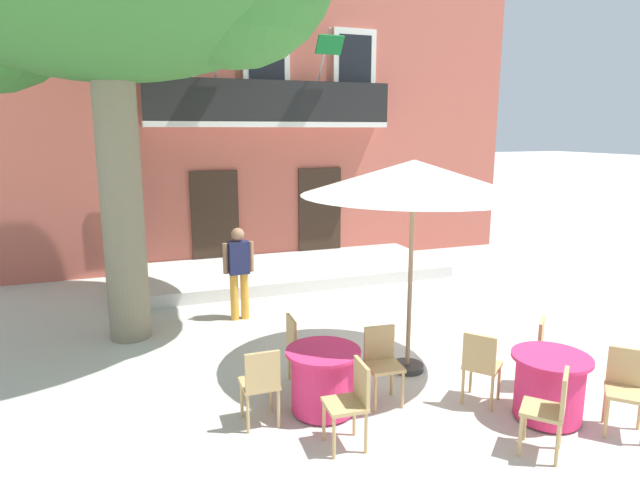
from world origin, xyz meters
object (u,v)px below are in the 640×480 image
object	(u,v)px
cafe_chair_near_tree_0	(481,363)
cafe_chair_middle_3	(261,381)
cafe_chair_near_tree_3	(549,350)
pedestrian_near_entrance	(239,268)
cafe_chair_near_tree_1	(551,407)
cafe_chair_near_tree_2	(626,385)
cafe_table_near_tree	(549,386)
cafe_chair_middle_2	(299,345)
cafe_umbrella	(414,179)
cafe_chair_middle_0	(352,398)
cafe_table_middle	(323,380)
cafe_chair_middle_1	(382,359)

from	to	relation	value
cafe_chair_near_tree_0	cafe_chair_middle_3	xyz separation A→B (m)	(-2.55, 0.42, 0.00)
cafe_chair_near_tree_3	pedestrian_near_entrance	size ratio (longest dim) A/B	0.57
cafe_chair_near_tree_1	pedestrian_near_entrance	world-z (taller)	pedestrian_near_entrance
cafe_chair_near_tree_2	pedestrian_near_entrance	size ratio (longest dim) A/B	0.57
cafe_table_near_tree	cafe_chair_near_tree_3	distance (m)	0.77
cafe_table_near_tree	cafe_chair_middle_3	world-z (taller)	cafe_chair_middle_3
cafe_chair_middle_2	cafe_umbrella	distance (m)	2.57
cafe_chair_near_tree_0	cafe_chair_near_tree_3	distance (m)	1.03
cafe_chair_near_tree_3	cafe_chair_middle_3	world-z (taller)	same
cafe_chair_middle_2	pedestrian_near_entrance	size ratio (longest dim) A/B	0.57
cafe_chair_near_tree_1	cafe_chair_middle_3	distance (m)	2.99
cafe_chair_middle_0	cafe_chair_middle_3	xyz separation A→B (m)	(-0.78, 0.69, 0.00)
cafe_table_middle	cafe_chair_middle_1	size ratio (longest dim) A/B	0.95
pedestrian_near_entrance	cafe_umbrella	bearing A→B (deg)	-58.27
cafe_chair_middle_2	cafe_chair_middle_1	bearing A→B (deg)	-43.05
cafe_chair_middle_3	cafe_chair_middle_2	bearing A→B (deg)	49.13
cafe_chair_near_tree_2	pedestrian_near_entrance	world-z (taller)	pedestrian_near_entrance
cafe_chair_near_tree_0	cafe_chair_middle_1	bearing A→B (deg)	154.55
cafe_chair_near_tree_3	cafe_chair_middle_1	size ratio (longest dim) A/B	1.00
cafe_table_near_tree	cafe_chair_near_tree_0	world-z (taller)	cafe_chair_near_tree_0
cafe_chair_middle_1	pedestrian_near_entrance	bearing A→B (deg)	106.46
cafe_table_middle	cafe_chair_middle_3	distance (m)	0.77
cafe_table_middle	cafe_chair_near_tree_2	bearing A→B (deg)	-27.23
cafe_chair_near_tree_1	cafe_table_middle	distance (m)	2.42
cafe_chair_middle_3	cafe_chair_near_tree_1	bearing A→B (deg)	-30.58
cafe_chair_middle_1	cafe_chair_near_tree_0	bearing A→B (deg)	-25.45
cafe_chair_near_tree_0	cafe_chair_near_tree_3	bearing A→B (deg)	1.46
cafe_chair_near_tree_2	cafe_chair_near_tree_3	bearing A→B (deg)	94.76
cafe_chair_near_tree_0	cafe_chair_middle_3	distance (m)	2.58
pedestrian_near_entrance	cafe_chair_middle_0	bearing A→B (deg)	-86.04
cafe_chair_near_tree_2	cafe_chair_near_tree_1	bearing A→B (deg)	-175.48
cafe_chair_middle_2	cafe_chair_middle_0	bearing A→B (deg)	-87.16
cafe_table_middle	cafe_umbrella	bearing A→B (deg)	23.70
cafe_table_near_tree	cafe_chair_near_tree_1	world-z (taller)	cafe_chair_near_tree_1
cafe_chair_near_tree_2	cafe_umbrella	distance (m)	3.32
cafe_chair_near_tree_3	pedestrian_near_entrance	world-z (taller)	pedestrian_near_entrance
cafe_chair_middle_3	cafe_umbrella	distance (m)	3.12
cafe_chair_middle_1	cafe_umbrella	xyz separation A→B (m)	(0.71, 0.64, 2.08)
cafe_chair_middle_3	pedestrian_near_entrance	distance (m)	3.56
cafe_chair_middle_0	cafe_chair_near_tree_3	bearing A→B (deg)	5.93
cafe_table_near_tree	cafe_chair_near_tree_0	distance (m)	0.77
cafe_chair_near_tree_3	cafe_chair_middle_0	distance (m)	2.81
cafe_table_middle	cafe_chair_middle_2	world-z (taller)	cafe_chair_middle_2
cafe_table_middle	cafe_chair_middle_1	xyz separation A→B (m)	(0.75, 0.01, 0.14)
cafe_chair_near_tree_0	cafe_chair_near_tree_3	xyz separation A→B (m)	(1.03, 0.03, 0.00)
cafe_table_middle	cafe_chair_middle_0	xyz separation A→B (m)	(0.03, -0.75, 0.14)
cafe_chair_middle_2	cafe_chair_middle_3	size ratio (longest dim) A/B	1.00
cafe_chair_near_tree_2	cafe_table_near_tree	bearing A→B (deg)	141.13
cafe_umbrella	cafe_chair_middle_3	bearing A→B (deg)	-162.27
cafe_chair_middle_1	pedestrian_near_entrance	size ratio (longest dim) A/B	0.57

